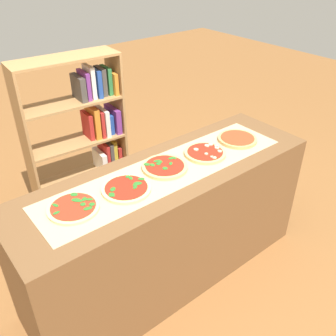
% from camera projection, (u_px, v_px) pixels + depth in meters
% --- Properties ---
extents(ground_plane, '(12.00, 12.00, 0.00)m').
position_uv_depth(ground_plane, '(168.00, 271.00, 2.72)').
color(ground_plane, brown).
extents(counter, '(2.00, 0.61, 0.88)m').
position_uv_depth(counter, '(168.00, 226.00, 2.49)').
color(counter, brown).
rests_on(counter, ground_plane).
extents(parchment_paper, '(1.65, 0.39, 0.00)m').
position_uv_depth(parchment_paper, '(168.00, 171.00, 2.25)').
color(parchment_paper, tan).
rests_on(parchment_paper, counter).
extents(pizza_spinach_0, '(0.28, 0.28, 0.02)m').
position_uv_depth(pizza_spinach_0, '(74.00, 207.00, 1.93)').
color(pizza_spinach_0, '#E5C17F').
rests_on(pizza_spinach_0, parchment_paper).
extents(pizza_spinach_1, '(0.28, 0.28, 0.03)m').
position_uv_depth(pizza_spinach_1, '(126.00, 188.00, 2.07)').
color(pizza_spinach_1, '#E5C17F').
rests_on(pizza_spinach_1, parchment_paper).
extents(pizza_spinach_2, '(0.28, 0.28, 0.03)m').
position_uv_depth(pizza_spinach_2, '(165.00, 167.00, 2.27)').
color(pizza_spinach_2, '#DBB26B').
rests_on(pizza_spinach_2, parchment_paper).
extents(pizza_mushroom_3, '(0.27, 0.27, 0.03)m').
position_uv_depth(pizza_mushroom_3, '(205.00, 153.00, 2.41)').
color(pizza_mushroom_3, '#DBB26B').
rests_on(pizza_mushroom_3, parchment_paper).
extents(pizza_plain_4, '(0.27, 0.27, 0.02)m').
position_uv_depth(pizza_plain_4, '(238.00, 139.00, 2.57)').
color(pizza_plain_4, tan).
rests_on(pizza_plain_4, parchment_paper).
extents(bookshelf, '(0.81, 0.32, 1.36)m').
position_uv_depth(bookshelf, '(90.00, 140.00, 3.06)').
color(bookshelf, '#A87A47').
rests_on(bookshelf, ground_plane).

